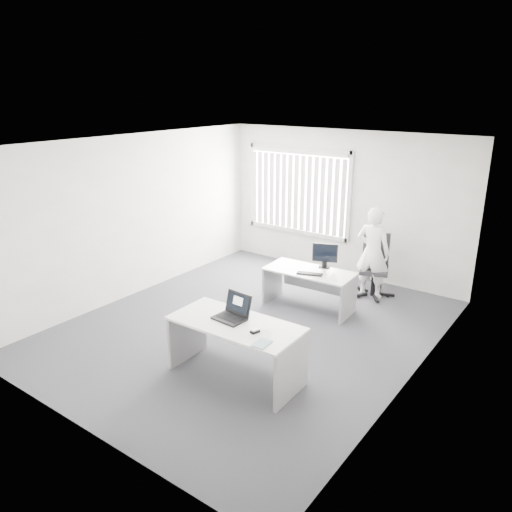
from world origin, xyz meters
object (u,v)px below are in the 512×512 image
Objects in this scene: office_chair at (374,276)px; laptop at (229,308)px; person at (373,253)px; desk_far at (309,281)px; desk_near at (236,338)px; monitor at (325,256)px.

laptop is at bearing -116.99° from office_chair.
laptop is (-0.42, -3.44, 0.11)m from person.
person reaches higher than laptop.
office_chair is at bearing 58.38° from desk_far.
person is at bearing 83.76° from desk_near.
desk_far is 0.92× the size of person.
desk_near is 0.39m from laptop.
laptop is 0.95× the size of monitor.
monitor is at bearing 54.49° from person.
office_chair is (0.64, 1.17, -0.14)m from desk_far.
person is at bearing 56.60° from desk_far.
desk_near is 4.26× the size of laptop.
office_chair reaches higher than desk_far.
monitor reaches higher than laptop.
office_chair reaches higher than monitor.
desk_far is 3.75× the size of laptop.
office_chair is at bearing 83.73° from desk_near.
desk_far is 3.57× the size of monitor.
desk_near is at bearing -106.88° from monitor.
monitor is (-0.20, 2.65, 0.32)m from desk_near.
desk_near is 1.04× the size of person.
laptop is at bearing -87.67° from desk_far.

